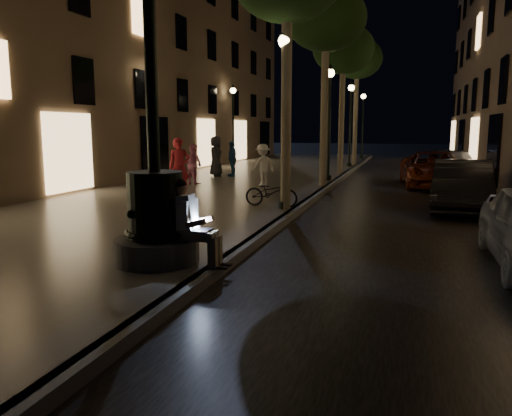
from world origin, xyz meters
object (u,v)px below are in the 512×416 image
(lamp_curb_b, at_px, (330,108))
(car_second, at_px, (462,186))
(lamp_curb_d, at_px, (363,116))
(pedestrian_pink, at_px, (193,164))
(car_rear, at_px, (455,164))
(bicycle, at_px, (271,192))
(stroller, at_px, (160,186))
(lamp_left_c, at_px, (233,114))
(car_third, at_px, (434,169))
(pedestrian_blue, at_px, (232,159))
(tree_far, at_px, (357,60))
(lamp_left_b, at_px, (154,108))
(lamp_curb_a, at_px, (284,96))
(fountain_lamppost, at_px, (155,201))
(lamp_curb_c, at_px, (351,113))
(pedestrian_white, at_px, (263,165))
(tree_second, at_px, (326,20))
(pedestrian_dark, at_px, (216,156))
(tree_third, at_px, (343,50))
(pedestrian_red, at_px, (179,167))

(lamp_curb_b, bearing_deg, car_second, -50.01)
(lamp_curb_d, relative_size, pedestrian_pink, 3.04)
(car_rear, relative_size, bicycle, 2.86)
(lamp_curb_b, height_order, stroller, lamp_curb_b)
(lamp_left_c, xyz_separation_m, car_third, (11.40, -7.60, -2.51))
(car_second, xyz_separation_m, pedestrian_blue, (-9.23, 6.02, 0.26))
(car_second, bearing_deg, car_third, 98.90)
(car_rear, bearing_deg, car_second, -98.43)
(car_third, bearing_deg, tree_far, 108.89)
(lamp_curb_d, bearing_deg, lamp_left_b, -111.53)
(stroller, height_order, car_third, car_third)
(pedestrian_pink, bearing_deg, pedestrian_blue, -72.62)
(tree_far, bearing_deg, lamp_curb_b, -90.46)
(car_third, relative_size, pedestrian_pink, 3.31)
(pedestrian_pink, bearing_deg, lamp_curb_b, -123.38)
(tree_far, height_order, lamp_left_b, tree_far)
(lamp_curb_a, xyz_separation_m, car_second, (4.77, 2.32, -2.50))
(fountain_lamppost, height_order, lamp_curb_d, fountain_lamppost)
(car_third, bearing_deg, lamp_curb_c, 114.66)
(lamp_curb_c, relative_size, pedestrian_pink, 3.04)
(lamp_curb_a, bearing_deg, car_rear, 67.53)
(lamp_left_b, xyz_separation_m, pedestrian_white, (4.98, -0.74, -2.24))
(fountain_lamppost, height_order, tree_second, tree_second)
(lamp_curb_b, bearing_deg, pedestrian_dark, 178.28)
(fountain_lamppost, relative_size, stroller, 5.17)
(tree_third, relative_size, lamp_curb_a, 1.50)
(tree_third, distance_m, bicycle, 13.02)
(car_third, bearing_deg, fountain_lamppost, -113.98)
(tree_second, distance_m, lamp_left_c, 12.71)
(lamp_curb_b, xyz_separation_m, pedestrian_pink, (-4.87, -3.11, -2.25))
(tree_second, distance_m, tree_far, 12.00)
(car_second, relative_size, bicycle, 2.91)
(fountain_lamppost, distance_m, car_rear, 20.28)
(tree_second, distance_m, car_third, 7.40)
(lamp_left_b, relative_size, car_second, 1.07)
(pedestrian_pink, height_order, pedestrian_dark, pedestrian_dark)
(pedestrian_red, bearing_deg, lamp_curb_b, 25.46)
(fountain_lamppost, distance_m, tree_far, 24.57)
(lamp_curb_a, bearing_deg, pedestrian_red, 160.07)
(lamp_curb_d, xyz_separation_m, lamp_left_c, (-7.10, -8.00, 0.00))
(lamp_curb_c, bearing_deg, tree_far, 87.71)
(lamp_left_b, distance_m, stroller, 7.43)
(lamp_curb_b, distance_m, bicycle, 8.22)
(pedestrian_white, bearing_deg, lamp_left_c, -115.16)
(tree_third, distance_m, pedestrian_dark, 8.18)
(pedestrian_dark, bearing_deg, lamp_curb_c, -57.32)
(lamp_curb_b, relative_size, bicycle, 3.11)
(tree_second, xyz_separation_m, bicycle, (-0.51, -5.77, -5.73))
(pedestrian_white, bearing_deg, lamp_left_b, -58.47)
(car_second, xyz_separation_m, pedestrian_pink, (-9.64, 2.57, 0.25))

